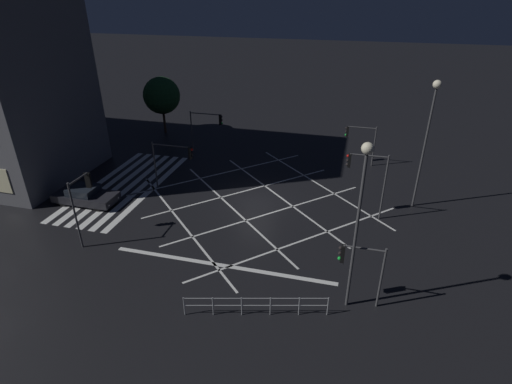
# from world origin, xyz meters

# --- Properties ---
(ground_plane) EXTENTS (200.00, 200.00, 0.00)m
(ground_plane) POSITION_xyz_m (0.00, 0.00, 0.00)
(ground_plane) COLOR black
(road_markings) EXTENTS (19.31, 22.73, 0.01)m
(road_markings) POSITION_xyz_m (0.49, -6.80, 0.00)
(road_markings) COLOR silver
(road_markings) RESTS_ON ground_plane
(traffic_light_median_north) EXTENTS (0.36, 2.62, 4.58)m
(traffic_light_median_north) POSITION_xyz_m (0.20, 7.32, 3.36)
(traffic_light_median_north) COLOR #424244
(traffic_light_median_north) RESTS_ON ground_plane
(traffic_light_se_main) EXTENTS (1.95, 0.36, 4.26)m
(traffic_light_se_main) POSITION_xyz_m (7.11, -8.64, 3.10)
(traffic_light_se_main) COLOR #424244
(traffic_light_se_main) RESTS_ON ground_plane
(traffic_light_nw_cross) EXTENTS (0.36, 2.60, 3.49)m
(traffic_light_nw_cross) POSITION_xyz_m (-8.89, 6.69, 2.57)
(traffic_light_nw_cross) COLOR #424244
(traffic_light_nw_cross) RESTS_ON ground_plane
(traffic_light_sw_cross) EXTENTS (0.36, 3.14, 3.84)m
(traffic_light_sw_cross) POSITION_xyz_m (-8.27, -6.66, 2.86)
(traffic_light_sw_cross) COLOR #424244
(traffic_light_sw_cross) RESTS_ON ground_plane
(traffic_light_ne_cross) EXTENTS (0.36, 2.15, 3.39)m
(traffic_light_ne_cross) POSITION_xyz_m (8.79, 7.20, 2.47)
(traffic_light_ne_cross) COLOR #424244
(traffic_light_ne_cross) RESTS_ON ground_plane
(traffic_light_median_south) EXTENTS (0.36, 3.24, 3.73)m
(traffic_light_median_south) POSITION_xyz_m (-0.37, -6.27, 2.78)
(traffic_light_median_south) COLOR #424244
(traffic_light_median_south) RESTS_ON ground_plane
(street_lamp_east) EXTENTS (0.42, 0.42, 10.19)m
(street_lamp_east) POSITION_xyz_m (-2.56, -16.84, 6.31)
(street_lamp_east) COLOR #424244
(street_lamp_east) RESTS_ON ground_plane
(street_lamp_west) EXTENTS (0.51, 0.51, 8.42)m
(street_lamp_west) POSITION_xyz_m (9.05, 6.92, 5.93)
(street_lamp_west) COLOR #424244
(street_lamp_west) RESTS_ON ground_plane
(street_lamp_far) EXTENTS (0.54, 0.54, 8.80)m
(street_lamp_far) POSITION_xyz_m (-2.27, 10.93, 6.33)
(street_lamp_far) COLOR #424244
(street_lamp_far) RESTS_ON ground_plane
(street_tree_near) EXTENTS (3.76, 3.76, 5.82)m
(street_tree_near) POSITION_xyz_m (-12.57, -13.25, 3.94)
(street_tree_near) COLOR #473323
(street_tree_near) RESTS_ON ground_plane
(waiting_car) EXTENTS (1.90, 4.50, 1.27)m
(waiting_car) POSITION_xyz_m (3.22, -11.77, 0.60)
(waiting_car) COLOR black
(waiting_car) RESTS_ON ground_plane
(pedestrian_railing) EXTENTS (1.74, 6.59, 1.05)m
(pedestrian_railing) POSITION_xyz_m (10.82, 2.80, 0.67)
(pedestrian_railing) COLOR #9EA0A5
(pedestrian_railing) RESTS_ON ground_plane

